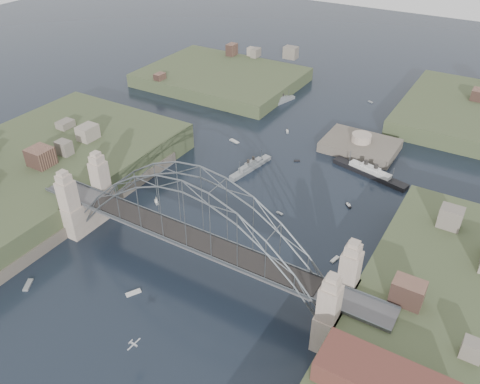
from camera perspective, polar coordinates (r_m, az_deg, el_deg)
name	(u,v)px	position (r m, az deg, el deg)	size (l,w,h in m)	color
ground	(197,270)	(107.37, -5.02, -9.05)	(500.00, 500.00, 0.00)	black
bridge	(194,225)	(99.43, -5.36, -3.84)	(84.00, 13.80, 24.60)	#4D4D50
shore_west	(21,188)	(141.67, -24.35, 0.48)	(50.50, 90.00, 12.00)	#3B4629
headland_nw	(222,82)	(201.68, -2.18, 12.78)	(60.00, 45.00, 9.00)	#3B4629
fort_island	(359,151)	(155.55, 13.83, 4.71)	(22.00, 16.00, 9.40)	#554C42
wharf_shed	(384,382)	(79.42, 16.59, -20.55)	(20.00, 8.00, 4.00)	#592D26
naval_cruiser_near	(251,167)	(140.56, 1.26, 2.97)	(5.01, 16.59, 4.94)	gray
naval_cruiser_far	(281,101)	(183.57, 4.85, 10.57)	(5.43, 13.75, 4.64)	gray
ocean_liner	(370,173)	(142.45, 14.97, 2.22)	(23.11, 8.42, 5.65)	black
aeroplane	(133,344)	(89.42, -12.43, -17.00)	(1.63, 3.06, 0.44)	#B9BCC1
small_boat_a	(156,200)	(128.06, -9.80, -0.94)	(2.41, 2.12, 2.38)	silver
small_boat_b	(280,213)	(123.04, 4.68, -2.52)	(1.88, 0.91, 0.45)	silver
small_boat_c	(133,293)	(104.08, -12.40, -11.50)	(2.46, 3.20, 0.45)	silver
small_boat_d	(348,205)	(128.30, 12.60, -1.54)	(2.06, 1.95, 1.43)	silver
small_boat_e	(234,141)	(155.59, -0.68, 5.97)	(3.75, 2.20, 0.45)	silver
small_boat_f	(297,161)	(145.70, 6.70, 3.65)	(1.84, 1.44, 0.45)	silver
small_boat_h	(287,131)	(162.33, 5.56, 7.11)	(1.73, 2.19, 1.43)	silver
small_boat_i	(335,260)	(111.18, 11.06, -7.78)	(1.41, 2.67, 0.45)	silver
small_boat_j	(28,285)	(112.48, -23.61, -9.97)	(2.73, 3.50, 0.45)	silver
small_boat_k	(370,102)	(190.00, 15.06, 10.16)	(2.07, 1.37, 0.45)	silver
small_boat_l	(151,154)	(150.63, -10.36, 4.38)	(3.00, 1.49, 0.45)	silver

